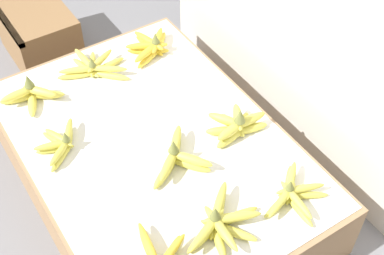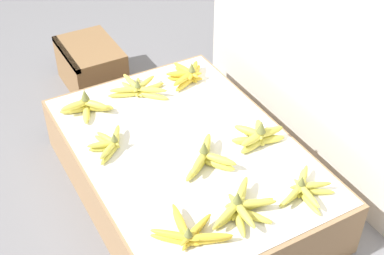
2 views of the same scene
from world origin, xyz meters
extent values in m
plane|color=slate|center=(0.00, 0.00, 0.00)|extent=(10.00, 10.00, 0.00)
cube|color=#997551|center=(0.00, 0.00, 0.12)|extent=(1.15, 0.80, 0.24)
cube|color=silver|center=(0.00, 0.00, 0.24)|extent=(1.12, 0.77, 0.00)
cube|color=beige|center=(0.02, 0.78, 0.38)|extent=(1.43, 0.48, 0.77)
cube|color=olive|center=(-0.93, -0.05, 0.12)|extent=(0.37, 0.27, 0.24)
cube|color=brown|center=(-0.93, -0.17, 0.22)|extent=(0.37, 0.02, 0.02)
ellipsoid|color=#DBCC4C|center=(-0.42, -0.30, 0.26)|extent=(0.06, 0.13, 0.03)
ellipsoid|color=#DBCC4C|center=(-0.37, -0.27, 0.26)|extent=(0.13, 0.08, 0.03)
ellipsoid|color=#DBCC4C|center=(-0.38, -0.21, 0.26)|extent=(0.09, 0.13, 0.03)
ellipsoid|color=#DBCC4C|center=(-0.41, -0.29, 0.29)|extent=(0.03, 0.13, 0.03)
ellipsoid|color=#DBCC4C|center=(-0.38, -0.23, 0.29)|extent=(0.12, 0.10, 0.03)
cone|color=olive|center=(-0.41, -0.25, 0.33)|extent=(0.04, 0.04, 0.05)
ellipsoid|color=gold|center=(-0.15, -0.23, 0.26)|extent=(0.12, 0.08, 0.02)
ellipsoid|color=gold|center=(-0.17, -0.26, 0.26)|extent=(0.12, 0.07, 0.02)
ellipsoid|color=gold|center=(-0.13, -0.28, 0.26)|extent=(0.06, 0.12, 0.02)
ellipsoid|color=gold|center=(-0.09, -0.28, 0.26)|extent=(0.09, 0.11, 0.02)
ellipsoid|color=gold|center=(-0.16, -0.22, 0.28)|extent=(0.12, 0.08, 0.02)
ellipsoid|color=gold|center=(-0.15, -0.26, 0.28)|extent=(0.12, 0.07, 0.02)
ellipsoid|color=gold|center=(-0.13, -0.29, 0.28)|extent=(0.06, 0.12, 0.02)
ellipsoid|color=gold|center=(-0.09, -0.28, 0.28)|extent=(0.09, 0.11, 0.02)
cone|color=olive|center=(-0.12, -0.24, 0.31)|extent=(0.03, 0.03, 0.04)
ellipsoid|color=gold|center=(0.44, -0.17, 0.26)|extent=(0.08, 0.16, 0.02)
ellipsoid|color=gold|center=(0.40, -0.19, 0.26)|extent=(0.11, 0.15, 0.02)
ellipsoid|color=gold|center=(0.36, -0.21, 0.26)|extent=(0.16, 0.05, 0.02)
ellipsoid|color=gold|center=(0.39, -0.25, 0.26)|extent=(0.13, 0.14, 0.02)
ellipsoid|color=gold|center=(0.45, -0.17, 0.28)|extent=(0.09, 0.16, 0.02)
ellipsoid|color=gold|center=(0.40, -0.18, 0.28)|extent=(0.09, 0.16, 0.02)
ellipsoid|color=gold|center=(0.35, -0.21, 0.28)|extent=(0.16, 0.05, 0.02)
ellipsoid|color=gold|center=(0.39, -0.25, 0.28)|extent=(0.13, 0.13, 0.02)
cone|color=olive|center=(0.42, -0.22, 0.31)|extent=(0.03, 0.03, 0.04)
ellipsoid|color=#DBCC4C|center=(-0.36, 0.03, 0.26)|extent=(0.12, 0.12, 0.02)
ellipsoid|color=#DBCC4C|center=(-0.41, 0.04, 0.26)|extent=(0.04, 0.15, 0.02)
ellipsoid|color=#DBCC4C|center=(-0.45, 0.00, 0.26)|extent=(0.14, 0.09, 0.02)
ellipsoid|color=#DBCC4C|center=(-0.44, -0.03, 0.26)|extent=(0.15, 0.06, 0.02)
ellipsoid|color=#DBCC4C|center=(-0.42, -0.07, 0.26)|extent=(0.07, 0.15, 0.02)
ellipsoid|color=#DBCC4C|center=(-0.37, 0.02, 0.28)|extent=(0.11, 0.14, 0.02)
ellipsoid|color=#DBCC4C|center=(-0.43, 0.02, 0.28)|extent=(0.09, 0.14, 0.02)
ellipsoid|color=#DBCC4C|center=(-0.46, -0.02, 0.28)|extent=(0.15, 0.03, 0.02)
ellipsoid|color=#DBCC4C|center=(-0.42, -0.06, 0.28)|extent=(0.08, 0.15, 0.02)
cone|color=olive|center=(-0.40, -0.02, 0.31)|extent=(0.03, 0.03, 0.04)
ellipsoid|color=gold|center=(0.14, -0.04, 0.26)|extent=(0.10, 0.14, 0.03)
ellipsoid|color=gold|center=(0.16, 0.04, 0.26)|extent=(0.13, 0.11, 0.03)
ellipsoid|color=gold|center=(0.07, 0.04, 0.26)|extent=(0.13, 0.11, 0.03)
ellipsoid|color=gold|center=(0.14, -0.02, 0.29)|extent=(0.11, 0.13, 0.03)
ellipsoid|color=gold|center=(0.16, 0.04, 0.29)|extent=(0.13, 0.11, 0.03)
ellipsoid|color=gold|center=(0.08, 0.04, 0.29)|extent=(0.13, 0.11, 0.03)
cone|color=olive|center=(0.11, 0.01, 0.33)|extent=(0.03, 0.03, 0.05)
ellipsoid|color=gold|center=(0.39, -0.05, 0.26)|extent=(0.07, 0.17, 0.03)
ellipsoid|color=gold|center=(0.41, -0.03, 0.26)|extent=(0.17, 0.09, 0.03)
ellipsoid|color=gold|center=(0.42, 0.01, 0.26)|extent=(0.15, 0.12, 0.03)
ellipsoid|color=gold|center=(0.39, 0.04, 0.26)|extent=(0.05, 0.17, 0.03)
ellipsoid|color=gold|center=(0.36, 0.01, 0.26)|extent=(0.13, 0.14, 0.03)
ellipsoid|color=gold|center=(0.40, -0.05, 0.29)|extent=(0.09, 0.17, 0.03)
ellipsoid|color=gold|center=(0.41, -0.02, 0.29)|extent=(0.17, 0.04, 0.03)
ellipsoid|color=gold|center=(0.40, 0.03, 0.29)|extent=(0.09, 0.17, 0.03)
ellipsoid|color=gold|center=(0.34, 0.02, 0.29)|extent=(0.14, 0.14, 0.03)
cone|color=olive|center=(0.38, -0.02, 0.32)|extent=(0.03, 0.03, 0.04)
ellipsoid|color=gold|center=(-0.42, 0.27, 0.26)|extent=(0.13, 0.14, 0.03)
ellipsoid|color=gold|center=(-0.43, 0.23, 0.26)|extent=(0.16, 0.05, 0.03)
ellipsoid|color=gold|center=(-0.41, 0.21, 0.26)|extent=(0.11, 0.15, 0.03)
ellipsoid|color=gold|center=(-0.37, 0.20, 0.26)|extent=(0.09, 0.16, 0.03)
ellipsoid|color=gold|center=(-0.41, 0.26, 0.29)|extent=(0.14, 0.13, 0.03)
ellipsoid|color=gold|center=(-0.43, 0.23, 0.29)|extent=(0.16, 0.06, 0.03)
ellipsoid|color=gold|center=(-0.40, 0.21, 0.29)|extent=(0.10, 0.15, 0.03)
ellipsoid|color=gold|center=(-0.37, 0.20, 0.29)|extent=(0.08, 0.16, 0.03)
cone|color=olive|center=(-0.39, 0.24, 0.32)|extent=(0.03, 0.03, 0.04)
ellipsoid|color=gold|center=(0.14, 0.29, 0.26)|extent=(0.06, 0.13, 0.03)
ellipsoid|color=gold|center=(0.11, 0.28, 0.26)|extent=(0.10, 0.12, 0.03)
ellipsoid|color=gold|center=(0.09, 0.25, 0.26)|extent=(0.12, 0.03, 0.03)
ellipsoid|color=gold|center=(0.10, 0.21, 0.26)|extent=(0.09, 0.12, 0.03)
ellipsoid|color=gold|center=(0.13, 0.21, 0.26)|extent=(0.06, 0.13, 0.03)
ellipsoid|color=gold|center=(0.13, 0.30, 0.29)|extent=(0.04, 0.12, 0.03)
ellipsoid|color=gold|center=(0.10, 0.27, 0.29)|extent=(0.12, 0.09, 0.03)
ellipsoid|color=gold|center=(0.08, 0.23, 0.29)|extent=(0.12, 0.09, 0.03)
ellipsoid|color=gold|center=(0.13, 0.22, 0.29)|extent=(0.05, 0.13, 0.03)
cone|color=olive|center=(0.13, 0.26, 0.33)|extent=(0.04, 0.04, 0.05)
ellipsoid|color=gold|center=(0.42, 0.19, 0.26)|extent=(0.06, 0.15, 0.02)
ellipsoid|color=gold|center=(0.46, 0.22, 0.26)|extent=(0.15, 0.04, 0.02)
ellipsoid|color=gold|center=(0.44, 0.26, 0.26)|extent=(0.10, 0.14, 0.02)
ellipsoid|color=gold|center=(0.38, 0.25, 0.26)|extent=(0.12, 0.12, 0.02)
ellipsoid|color=gold|center=(0.43, 0.19, 0.28)|extent=(0.08, 0.15, 0.02)
ellipsoid|color=gold|center=(0.45, 0.22, 0.28)|extent=(0.15, 0.03, 0.02)
ellipsoid|color=gold|center=(0.42, 0.26, 0.28)|extent=(0.07, 0.15, 0.02)
ellipsoid|color=gold|center=(0.39, 0.26, 0.28)|extent=(0.12, 0.13, 0.02)
cone|color=olive|center=(0.41, 0.23, 0.31)|extent=(0.03, 0.03, 0.04)
camera|label=1|loc=(1.05, -0.52, 1.55)|focal=50.00mm
camera|label=2|loc=(1.38, -0.74, 1.59)|focal=50.00mm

